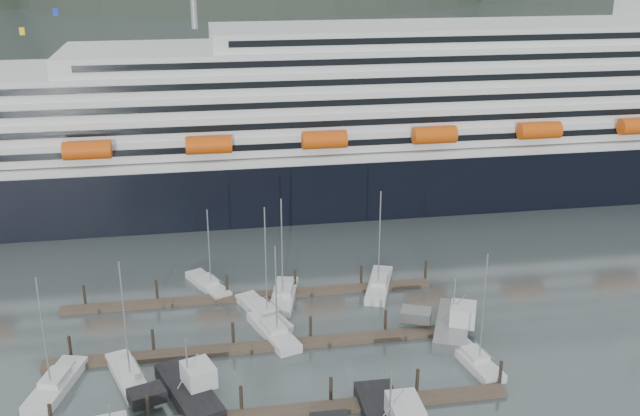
# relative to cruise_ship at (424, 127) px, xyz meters

# --- Properties ---
(ground) EXTENTS (1600.00, 1600.00, 0.00)m
(ground) POSITION_rel_cruise_ship_xyz_m (-30.03, -54.94, -12.04)
(ground) COLOR #4C5859
(ground) RESTS_ON ground
(cruise_ship) EXTENTS (210.00, 30.40, 50.30)m
(cruise_ship) POSITION_rel_cruise_ship_xyz_m (0.00, 0.00, 0.00)
(cruise_ship) COLOR black
(cruise_ship) RESTS_ON ground
(dock_near) EXTENTS (48.18, 2.28, 3.20)m
(dock_near) POSITION_rel_cruise_ship_xyz_m (-34.95, -64.89, -11.73)
(dock_near) COLOR #46382D
(dock_near) RESTS_ON ground
(dock_mid) EXTENTS (48.18, 2.28, 3.20)m
(dock_mid) POSITION_rel_cruise_ship_xyz_m (-34.95, -51.89, -11.73)
(dock_mid) COLOR #46382D
(dock_mid) RESTS_ON ground
(dock_far) EXTENTS (48.18, 2.28, 3.20)m
(dock_far) POSITION_rel_cruise_ship_xyz_m (-34.95, -38.89, -11.73)
(dock_far) COLOR #46382D
(dock_far) RESTS_ON ground
(sailboat_a) EXTENTS (5.53, 10.41, 13.78)m
(sailboat_a) POSITION_rel_cruise_ship_xyz_m (-56.80, -56.52, -11.60)
(sailboat_a) COLOR silver
(sailboat_a) RESTS_ON ground
(sailboat_b) EXTENTS (5.57, 10.22, 14.61)m
(sailboat_b) POSITION_rel_cruise_ship_xyz_m (-49.49, -56.08, -11.61)
(sailboat_b) COLOR silver
(sailboat_b) RESTS_ON ground
(sailboat_c) EXTENTS (5.70, 10.48, 12.35)m
(sailboat_c) POSITION_rel_cruise_ship_xyz_m (-33.20, -49.27, -11.62)
(sailboat_c) COLOR silver
(sailboat_c) RESTS_ON ground
(sailboat_d) EXTENTS (6.36, 11.24, 15.20)m
(sailboat_d) POSITION_rel_cruise_ship_xyz_m (-33.92, -44.22, -11.61)
(sailboat_d) COLOR silver
(sailboat_d) RESTS_ON ground
(sailboat_e) EXTENTS (6.08, 9.51, 11.88)m
(sailboat_e) POSITION_rel_cruise_ship_xyz_m (-40.44, -34.95, -11.64)
(sailboat_e) COLOR silver
(sailboat_e) RESTS_ON ground
(sailboat_f) EXTENTS (5.08, 10.27, 14.76)m
(sailboat_f) POSITION_rel_cruise_ship_xyz_m (-30.84, -40.17, -11.60)
(sailboat_f) COLOR silver
(sailboat_f) RESTS_ON ground
(sailboat_g) EXTENTS (6.21, 11.02, 14.57)m
(sailboat_g) POSITION_rel_cruise_ship_xyz_m (-17.84, -39.03, -11.61)
(sailboat_g) COLOR silver
(sailboat_g) RESTS_ON ground
(sailboat_h) EXTENTS (4.04, 9.32, 14.01)m
(sailboat_h) POSITION_rel_cruise_ship_xyz_m (-12.02, -59.24, -11.61)
(sailboat_h) COLOR silver
(sailboat_h) RESTS_ON ground
(trawler_b) EXTENTS (9.74, 11.93, 7.38)m
(trawler_b) POSITION_rel_cruise_ship_xyz_m (-43.26, -60.43, -11.11)
(trawler_b) COLOR black
(trawler_b) RESTS_ON ground
(trawler_e) EXTENTS (10.17, 12.10, 7.52)m
(trawler_e) POSITION_rel_cruise_ship_xyz_m (-12.15, -51.74, -11.10)
(trawler_e) COLOR gray
(trawler_e) RESTS_ON ground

